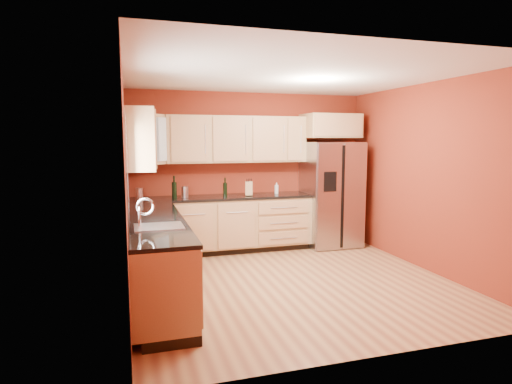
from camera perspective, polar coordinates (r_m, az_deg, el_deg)
floor at (r=5.66m, az=4.79°, el=-11.81°), size 4.00×4.00×0.00m
ceiling at (r=5.41m, az=5.08°, el=15.24°), size 4.00×4.00×0.00m
wall_back at (r=7.27m, az=-0.90°, el=2.89°), size 4.00×0.04×2.60m
wall_front at (r=3.61m, az=16.71°, el=-1.63°), size 4.00×0.04×2.60m
wall_left at (r=5.00m, az=-16.89°, el=0.70°), size 0.04×4.00×2.60m
wall_right at (r=6.39m, az=21.85°, el=1.82°), size 0.04×4.00×2.60m
base_cabinets_back at (r=6.97m, az=-4.57°, el=-4.46°), size 2.90×0.60×0.88m
base_cabinets_left at (r=5.17m, az=-13.18°, el=-8.69°), size 0.60×2.80×0.88m
countertop_back at (r=6.88m, az=-4.59°, el=-0.71°), size 2.90×0.62×0.04m
countertop_left at (r=5.07m, az=-13.22°, el=-3.67°), size 0.62×2.80×0.04m
upper_cabinets_back at (r=7.03m, az=-2.51°, el=7.03°), size 2.30×0.33×0.75m
upper_cabinets_left at (r=5.70m, az=-15.40°, el=6.78°), size 0.33×1.35×0.75m
corner_upper_cabinet at (r=6.65m, az=-14.18°, el=6.82°), size 0.67×0.67×0.75m
over_fridge_cabinet at (r=7.46m, az=9.88°, el=8.66°), size 0.92×0.60×0.40m
refrigerator at (r=7.45m, az=9.95°, el=-0.28°), size 0.90×0.75×1.78m
window at (r=4.48m, az=-16.75°, el=3.22°), size 0.03×0.90×1.00m
sink_faucet at (r=4.55m, az=-12.88°, el=-2.70°), size 0.50×0.42×0.30m
canister_left at (r=6.71m, az=-15.27°, el=-0.22°), size 0.12×0.12×0.17m
canister_right at (r=6.76m, az=-9.47°, el=-0.00°), size 0.12×0.12×0.17m
wine_bottle_a at (r=6.69m, az=-10.84°, el=0.64°), size 0.09×0.09×0.35m
wine_bottle_b at (r=6.86m, az=-4.14°, el=0.68°), size 0.08×0.08×0.30m
knife_block at (r=6.90m, az=-0.95°, el=0.45°), size 0.14×0.13×0.23m
soap_dispenser at (r=7.18m, az=2.75°, el=0.52°), size 0.06×0.06×0.18m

